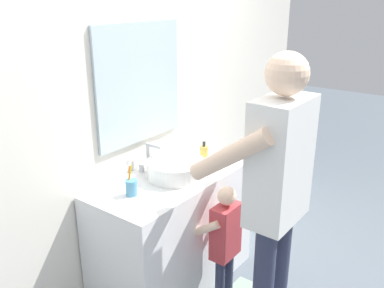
{
  "coord_description": "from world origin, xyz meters",
  "views": [
    {
      "loc": [
        -1.9,
        -1.29,
        1.96
      ],
      "look_at": [
        0.0,
        0.15,
        1.09
      ],
      "focal_mm": 39.05,
      "sensor_mm": 36.0,
      "label": 1
    }
  ],
  "objects": [
    {
      "name": "back_wall",
      "position": [
        0.0,
        0.62,
        1.35
      ],
      "size": [
        4.4,
        0.1,
        2.7
      ],
      "color": "silver",
      "rests_on": "ground"
    },
    {
      "name": "faucet",
      "position": [
        0.0,
        0.51,
        0.92
      ],
      "size": [
        0.18,
        0.14,
        0.18
      ],
      "color": "#B7BABF",
      "rests_on": "vanity_cabinet"
    },
    {
      "name": "sink_basin",
      "position": [
        0.0,
        0.28,
        0.9
      ],
      "size": [
        0.38,
        0.38,
        0.11
      ],
      "color": "silver",
      "rests_on": "vanity_cabinet"
    },
    {
      "name": "child_toddler",
      "position": [
        0.0,
        -0.1,
        0.52
      ],
      "size": [
        0.27,
        0.27,
        0.88
      ],
      "color": "#2D334C",
      "rests_on": "ground"
    },
    {
      "name": "vanity_cabinet",
      "position": [
        0.0,
        0.3,
        0.42
      ],
      "size": [
        1.17,
        0.54,
        0.84
      ],
      "primitive_type": "cube",
      "color": "white",
      "rests_on": "ground"
    },
    {
      "name": "adult_parent",
      "position": [
        -0.01,
        -0.42,
        1.02
      ],
      "size": [
        0.53,
        0.56,
        1.7
      ],
      "color": "#2D334C",
      "rests_on": "ground"
    },
    {
      "name": "toothbrush_cup",
      "position": [
        -0.36,
        0.33,
        0.89
      ],
      "size": [
        0.07,
        0.07,
        0.21
      ],
      "color": "#4C8EB2",
      "rests_on": "vanity_cabinet"
    },
    {
      "name": "soap_bottle",
      "position": [
        0.28,
        0.26,
        0.91
      ],
      "size": [
        0.06,
        0.06,
        0.17
      ],
      "color": "gold",
      "rests_on": "vanity_cabinet"
    }
  ]
}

